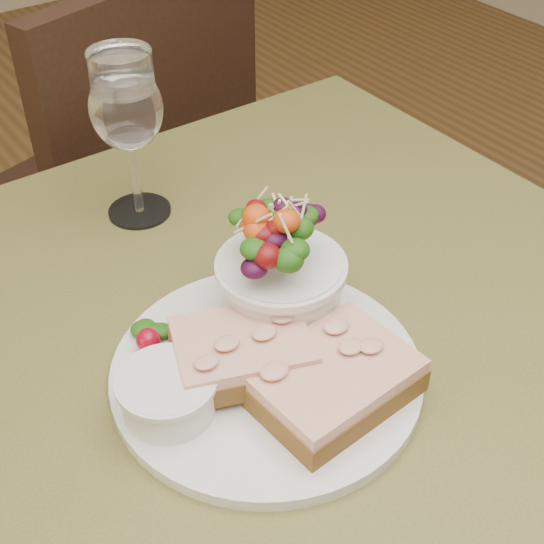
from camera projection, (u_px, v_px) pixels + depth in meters
cafe_table at (277, 412)px, 0.76m from camera, size 0.80×0.80×0.75m
chair_far at (115, 279)px, 1.47m from camera, size 0.52×0.52×0.90m
dinner_plate at (266, 372)px, 0.65m from camera, size 0.27×0.27×0.01m
sandwich_front at (332, 380)px, 0.61m from camera, size 0.14×0.11×0.03m
sandwich_back at (243, 351)px, 0.63m from camera, size 0.14×0.12×0.03m
ramekin at (168, 393)px, 0.60m from camera, size 0.08×0.08×0.04m
salad_bowl at (281, 264)px, 0.66m from camera, size 0.11×0.11×0.13m
garnish at (155, 334)px, 0.67m from camera, size 0.05×0.04×0.02m
wine_glass at (127, 113)px, 0.77m from camera, size 0.08×0.08×0.18m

